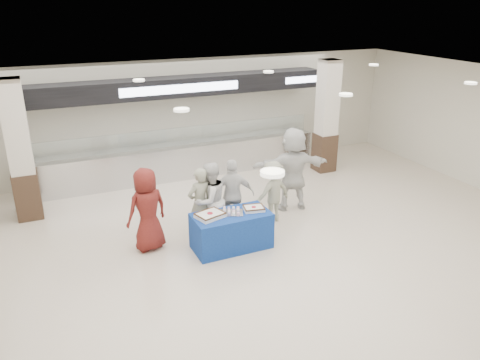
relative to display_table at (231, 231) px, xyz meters
name	(u,v)px	position (x,y,z in m)	size (l,w,h in m)	color
ground	(266,269)	(0.28, -1.01, -0.38)	(14.00, 14.00, 0.00)	beige
serving_line	(180,137)	(0.28, 4.38, 0.78)	(8.70, 0.85, 2.80)	silver
column_left	(20,154)	(-3.72, 3.19, 1.15)	(0.55, 0.55, 3.20)	#332217
column_right	(326,119)	(4.28, 3.19, 1.15)	(0.55, 0.55, 3.20)	#332217
display_table	(231,231)	(0.00, 0.00, 0.00)	(1.55, 0.78, 0.75)	#153E95
sheet_cake_left	(210,215)	(-0.44, 0.03, 0.43)	(0.61, 0.53, 0.11)	white
sheet_cake_right	(254,208)	(0.49, -0.01, 0.42)	(0.46, 0.39, 0.09)	white
cupcake_tray	(231,211)	(0.01, 0.03, 0.41)	(0.55, 0.49, 0.07)	#A2A2A7
civilian_maroon	(147,210)	(-1.53, 0.64, 0.48)	(0.84, 0.55, 1.71)	maroon
soldier_a	(200,204)	(-0.43, 0.64, 0.41)	(0.57, 0.38, 1.57)	gray
chef_tall	(210,200)	(-0.21, 0.64, 0.45)	(0.80, 0.62, 1.65)	silver
chef_short	(233,195)	(0.36, 0.77, 0.42)	(0.94, 0.39, 1.60)	silver
soldier_b	(272,192)	(1.31, 0.76, 0.34)	(0.92, 0.53, 1.43)	gray
civilian_white	(293,169)	(2.07, 1.21, 0.63)	(1.86, 0.59, 2.00)	silver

